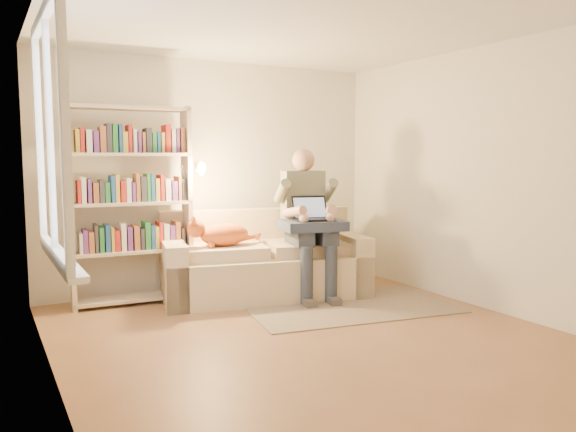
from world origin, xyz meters
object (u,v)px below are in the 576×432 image
person (307,214)px  laptop (316,214)px  bookshelf (131,195)px  sofa (263,265)px  cat (217,234)px

person → laptop: (0.02, -0.16, 0.01)m
laptop → bookshelf: bookshelf is taller
sofa → cat: size_ratio=2.86×
sofa → bookshelf: bearing=177.9°
bookshelf → sofa: bearing=-9.9°
sofa → laptop: 0.83m
cat → laptop: (0.97, -0.38, 0.20)m
sofa → cat: 0.67m
cat → laptop: laptop is taller
bookshelf → laptop: bearing=-18.8°
laptop → bookshelf: bearing=169.0°
person → laptop: 0.16m
sofa → person: size_ratio=1.46×
sofa → laptop: laptop is taller
sofa → bookshelf: (-1.33, 0.33, 0.79)m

